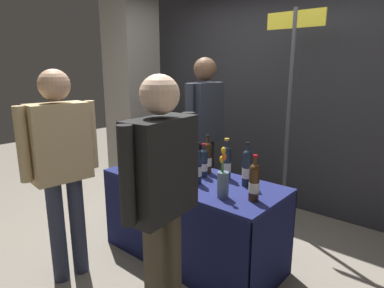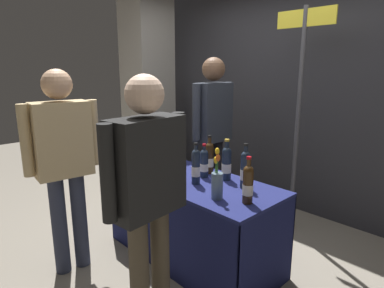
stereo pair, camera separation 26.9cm
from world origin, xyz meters
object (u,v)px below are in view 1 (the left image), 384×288
Objects in this scene: flower_vase at (223,182)px; vendor_presenter at (205,123)px; booth_signpost at (290,98)px; tasting_table at (192,204)px; taster_foreground_right at (61,159)px; featured_wine_bottle at (226,162)px; wine_glass_near_vendor at (169,174)px; display_bottle_0 at (203,163)px; concrete_pillar at (131,62)px.

flower_vase is 0.22× the size of vendor_presenter.
vendor_presenter is (-0.89, 0.91, 0.20)m from flower_vase.
vendor_presenter reaches higher than flower_vase.
vendor_presenter is at bearing -153.77° from booth_signpost.
vendor_presenter reaches higher than tasting_table.
featured_wine_bottle is at bearing -30.99° from taster_foreground_right.
tasting_table is 12.83× the size of wine_glass_near_vendor.
booth_signpost reaches higher than taster_foreground_right.
vendor_presenter reaches higher than display_bottle_0.
concrete_pillar is 2.25m from booth_signpost.
booth_signpost is (0.90, 1.96, 0.36)m from taster_foreground_right.
tasting_table is 4.13× the size of flower_vase.
wine_glass_near_vendor is at bearing -33.36° from taster_foreground_right.
display_bottle_0 reaches higher than wine_glass_near_vendor.
taster_foreground_right reaches higher than flower_vase.
flower_vase is 0.23× the size of taster_foreground_right.
concrete_pillar is 2.33m from taster_foreground_right.
vendor_presenter reaches higher than taster_foreground_right.
concrete_pillar reaches higher than display_bottle_0.
tasting_table is at bearing -106.09° from booth_signpost.
flower_vase reaches higher than display_bottle_0.
concrete_pillar is at bearing 147.68° from wine_glass_near_vendor.
display_bottle_0 is (-0.18, -0.09, -0.02)m from featured_wine_bottle.
vendor_presenter is (-0.45, 0.74, 0.56)m from tasting_table.
wine_glass_near_vendor is 0.49m from flower_vase.
featured_wine_bottle is 0.20× the size of vendor_presenter.
featured_wine_bottle is 1.30m from taster_foreground_right.
concrete_pillar reaches higher than taster_foreground_right.
vendor_presenter reaches higher than featured_wine_bottle.
booth_signpost is (0.28, 1.02, 0.49)m from display_bottle_0.
tasting_table is 0.89× the size of vendor_presenter.
flower_vase is at bearing -21.21° from tasting_table.
flower_vase is 0.17× the size of booth_signpost.
wine_glass_near_vendor is at bearing -123.70° from featured_wine_bottle.
wine_glass_near_vendor is (-0.27, -0.41, -0.06)m from featured_wine_bottle.
display_bottle_0 is at bearing 145.39° from flower_vase.
display_bottle_0 is at bearing 36.16° from vendor_presenter.
taster_foreground_right is 0.75× the size of booth_signpost.
concrete_pillar is 11.83× the size of display_bottle_0.
featured_wine_bottle is 0.92× the size of flower_vase.
booth_signpost is at bearing 114.64° from vendor_presenter.
concrete_pillar is 28.30× the size of wine_glass_near_vendor.
wine_glass_near_vendor is 0.32× the size of flower_vase.
display_bottle_0 is 1.13m from taster_foreground_right.
display_bottle_0 is at bearing -153.97° from featured_wine_bottle.
concrete_pillar is at bearing 156.49° from display_bottle_0.
flower_vase is at bearing -49.88° from taster_foreground_right.
concrete_pillar is 2.72m from flower_vase.
concrete_pillar is at bearing 153.47° from tasting_table.
flower_vase is 1.29m from vendor_presenter.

